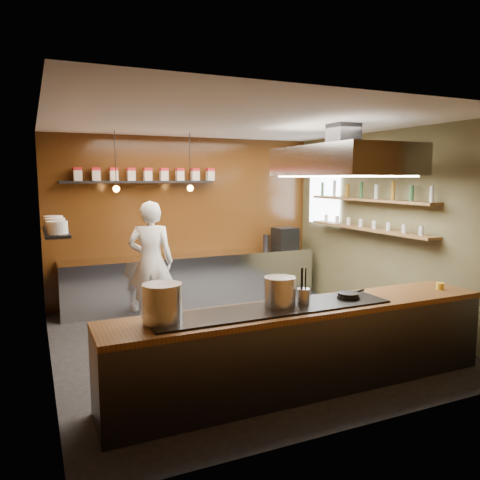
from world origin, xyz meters
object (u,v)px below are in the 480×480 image
stockpot_small (280,292)px  espresso_machine (285,238)px  extractor_hood (343,161)px  stockpot_large (162,303)px  chef (151,262)px

stockpot_small → espresso_machine: espresso_machine is taller
extractor_hood → stockpot_large: extractor_hood is taller
extractor_hood → chef: size_ratio=1.04×
stockpot_small → espresso_machine: (2.16, 3.68, 0.01)m
stockpot_large → espresso_machine: 5.02m
extractor_hood → espresso_machine: (0.55, 2.51, -1.40)m
stockpot_large → espresso_machine: bearing=47.3°
extractor_hood → stockpot_large: size_ratio=5.40×
chef → extractor_hood: bearing=158.7°
stockpot_small → stockpot_large: bearing=-179.5°
extractor_hood → espresso_machine: extractor_hood is taller
stockpot_large → extractor_hood: bearing=22.5°
espresso_machine → chef: (-2.79, -0.67, -0.15)m
espresso_machine → chef: chef is taller
stockpot_large → chef: bearing=78.6°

